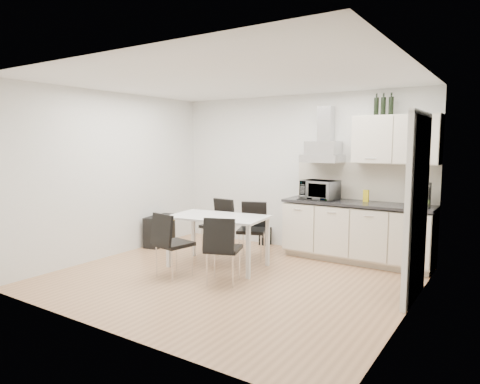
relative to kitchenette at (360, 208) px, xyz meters
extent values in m
plane|color=tan|center=(-1.19, -1.73, -0.83)|extent=(4.50, 4.50, 0.00)
cube|color=white|center=(-1.19, 0.27, 0.47)|extent=(4.50, 0.10, 2.60)
cube|color=white|center=(-1.19, -3.73, 0.47)|extent=(4.50, 0.10, 2.60)
cube|color=white|center=(-3.44, -1.73, 0.47)|extent=(0.10, 4.00, 2.60)
cube|color=white|center=(1.06, -1.73, 0.47)|extent=(0.10, 4.00, 2.60)
plane|color=white|center=(-1.19, -1.73, 1.77)|extent=(4.50, 4.50, 0.00)
cube|color=white|center=(1.02, -1.18, 0.22)|extent=(0.08, 1.04, 2.10)
cube|color=beige|center=(-0.04, 0.01, -0.78)|extent=(2.16, 0.52, 0.10)
cube|color=silver|center=(-0.04, -0.03, -0.35)|extent=(2.20, 0.60, 0.76)
cube|color=#28282A|center=(-0.04, -0.04, 0.07)|extent=(2.22, 0.64, 0.04)
cube|color=beige|center=(-0.04, 0.25, 0.38)|extent=(2.20, 0.02, 0.58)
cube|color=silver|center=(0.46, 0.09, 1.02)|extent=(1.20, 0.35, 0.70)
cube|color=silver|center=(-0.64, 0.05, 0.82)|extent=(0.60, 0.46, 0.30)
cube|color=silver|center=(-0.64, 0.16, 1.27)|extent=(0.22, 0.20, 0.55)
imported|color=silver|center=(-0.63, -0.05, 0.27)|extent=(0.58, 0.37, 0.37)
cube|color=yellow|center=(0.06, 0.07, 0.18)|extent=(0.08, 0.04, 0.18)
cylinder|color=brown|center=(0.89, -0.08, 0.14)|extent=(0.04, 0.04, 0.11)
cylinder|color=#4C6626|center=(0.95, -0.08, 0.14)|extent=(0.04, 0.04, 0.11)
cylinder|color=black|center=(0.16, 0.09, 1.53)|extent=(0.07, 0.07, 0.32)
cylinder|color=black|center=(0.26, 0.09, 1.53)|extent=(0.07, 0.07, 0.32)
cylinder|color=black|center=(0.37, 0.09, 1.53)|extent=(0.07, 0.07, 0.32)
cube|color=white|center=(-1.65, -1.37, -0.10)|extent=(1.47, 0.96, 0.03)
cube|color=white|center=(-2.23, -1.80, -0.47)|extent=(0.06, 0.06, 0.72)
cube|color=white|center=(-0.97, -1.63, -0.47)|extent=(0.06, 0.06, 0.72)
cube|color=white|center=(-2.32, -1.12, -0.47)|extent=(0.06, 0.06, 0.72)
cube|color=white|center=(-1.06, -0.95, -0.47)|extent=(0.06, 0.06, 0.72)
cube|color=black|center=(-3.28, -0.89, -0.57)|extent=(0.38, 0.67, 0.53)
cube|color=gold|center=(-3.15, -0.89, -0.38)|extent=(0.12, 0.56, 0.08)
cube|color=black|center=(-1.74, 0.17, -0.68)|extent=(0.21, 0.20, 0.31)
camera|label=1|loc=(1.97, -6.32, 0.97)|focal=32.00mm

